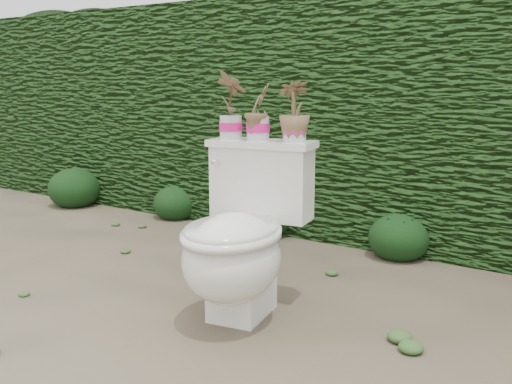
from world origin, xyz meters
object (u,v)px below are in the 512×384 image
Objects in this scene: potted_plant_center at (258,114)px; potted_plant_right at (295,113)px; potted_plant_left at (231,107)px; toilet at (240,241)px.

potted_plant_center is 0.18m from potted_plant_right.
potted_plant_center is at bearing -155.76° from potted_plant_left.
potted_plant_left is at bearing -39.82° from potted_plant_right.
toilet is 3.16× the size of potted_plant_center.
potted_plant_right is (0.32, 0.05, -0.02)m from potted_plant_left.
toilet is 0.64m from potted_plant_left.
potted_plant_right reaches higher than potted_plant_center.
potted_plant_left reaches higher than potted_plant_right.
potted_plant_center is 0.95× the size of potted_plant_right.
potted_plant_center is (0.14, 0.02, -0.03)m from potted_plant_left.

